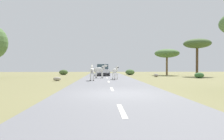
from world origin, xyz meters
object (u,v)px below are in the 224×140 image
Objects in this scene: zebra_2 at (100,70)px; car_0 at (102,70)px; zebra_0 at (115,71)px; zebra_1 at (92,71)px; tree_3 at (197,44)px; bush_0 at (130,72)px; bush_1 at (63,72)px; tree_2 at (167,54)px; car_1 at (102,70)px; rock_1 at (57,79)px; rock_0 at (156,75)px; bush_3 at (199,75)px.

zebra_2 is 0.39× the size of car_0.
zebra_1 reaches higher than zebra_0.
bush_0 is (-9.24, 5.24, -4.29)m from tree_3.
bush_1 is at bearing -76.50° from zebra_0.
car_0 is 11.91m from tree_2.
zebra_0 is 0.35× the size of car_0.
bush_0 is at bearing 150.45° from tree_3.
rock_1 is at bearing 63.62° from car_1.
zebra_0 is 15.19m from tree_3.
rock_0 is at bearing 39.90° from zebra_1.
bush_1 is 1.94× the size of rock_1.
zebra_2 is 6.42m from car_1.
tree_2 reaches higher than zebra_2.
zebra_1 is at bearing 81.23° from car_1.
zebra_2 reaches higher than rock_0.
car_0 reaches higher than bush_1.
zebra_0 is 13.20m from bush_0.
zebra_0 reaches higher than rock_0.
car_1 is at bearing 89.80° from car_0.
car_0 reaches higher than rock_1.
zebra_1 is 1.16× the size of bush_1.
zebra_2 is 11.24m from bush_0.
zebra_2 is at bearing 87.87° from car_0.
tree_3 reaches higher than tree_2.
tree_2 is (11.78, 13.27, 2.59)m from zebra_1.
bush_1 is (-11.39, 0.44, -0.03)m from bush_0.
rock_0 is (2.62, -7.01, -0.25)m from bush_0.
rock_1 is at bearing -60.79° from zebra_2.
zebra_1 is 1.09× the size of bush_0.
car_1 is 1.02× the size of tree_2.
zebra_1 is 11.34m from rock_0.
bush_0 reaches higher than bush_1.
bush_1 is at bearing 98.22° from rock_1.
tree_3 is at bearing 15.00° from rock_0.
bush_0 is at bearing -2.19° from bush_1.
car_0 is at bearing -102.27° from zebra_0.
tree_3 is 3.51× the size of bush_0.
car_0 and car_1 have the same top height.
bush_0 is at bearing 125.00° from bush_3.
rock_0 is at bearing -27.99° from bush_1.
tree_2 is 2.93× the size of bush_1.
car_1 is 13.59m from bush_3.
bush_3 is at bearing 73.48° from zebra_2.
car_1 is at bearing 151.05° from bush_3.
car_1 is (1.04, 10.96, -0.17)m from zebra_1.
zebra_0 is 8.35m from rock_0.
rock_0 is (8.42, 7.56, -0.80)m from zebra_1.
tree_2 is 20.29m from rock_1.
car_1 reaches higher than zebra_0.
rock_0 is 13.91m from rock_1.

